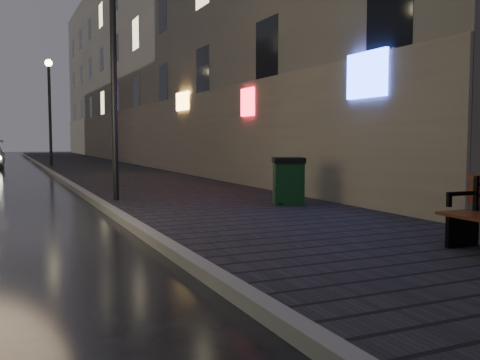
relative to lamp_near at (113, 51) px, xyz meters
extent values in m
plane|color=black|center=(-1.85, -6.00, -3.49)|extent=(120.00, 120.00, 0.00)
cube|color=black|center=(2.05, 15.00, -3.41)|extent=(4.60, 58.00, 0.15)
cube|color=slate|center=(-0.35, 15.00, -3.41)|extent=(0.20, 58.00, 0.15)
cube|color=#605B54|center=(5.25, 19.00, 3.01)|extent=(1.80, 50.00, 13.00)
cylinder|color=black|center=(0.00, 0.00, -0.84)|extent=(0.14, 0.14, 5.00)
cylinder|color=black|center=(0.00, 16.00, -0.84)|extent=(0.14, 0.14, 5.00)
sphere|color=#FFD88C|center=(0.00, 16.00, 1.76)|extent=(0.36, 0.36, 0.36)
cube|color=black|center=(3.03, -7.11, -3.13)|extent=(0.51, 0.08, 0.41)
cube|color=black|center=(3.26, -7.12, -2.78)|extent=(0.06, 0.06, 0.71)
cube|color=black|center=(2.98, -7.11, -2.64)|extent=(0.43, 0.07, 0.05)
cube|color=black|center=(3.17, -2.31, -2.90)|extent=(0.79, 0.79, 0.88)
cube|color=black|center=(3.17, -2.31, -2.40)|extent=(0.85, 0.85, 0.11)
camera|label=1|loc=(-2.42, -12.15, -1.94)|focal=40.00mm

